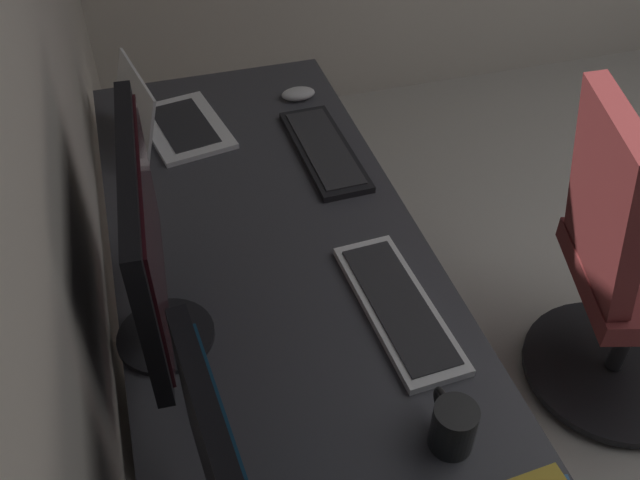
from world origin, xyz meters
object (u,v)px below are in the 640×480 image
Objects in this scene: laptop_leftmost at (165,119)px; keyboard_main at (398,307)px; office_chair at (627,278)px; mouse_spare at (298,94)px; drawer_pedestal at (300,457)px; coffee_mug at (453,426)px; keyboard_spare at (324,150)px; monitor_secondary at (147,245)px.

laptop_leftmost reaches higher than keyboard_main.
laptop_leftmost is at bearing 25.12° from keyboard_main.
laptop_leftmost is 0.38× the size of office_chair.
office_chair is at bearing -135.20° from mouse_spare.
coffee_mug is (-0.27, -0.21, 0.43)m from drawer_pedestal.
office_chair is at bearing -120.85° from keyboard_spare.
laptop_leftmost reaches higher than coffee_mug.
monitor_secondary is 1.36m from office_chair.
laptop_leftmost is 0.86× the size of keyboard_spare.
drawer_pedestal is 0.99m from laptop_leftmost.
mouse_spare reaches higher than keyboard_spare.
coffee_mug is (-0.33, 0.03, 0.04)m from keyboard_main.
monitor_secondary is 0.52× the size of office_chair.
monitor_secondary is 0.55m from keyboard_main.
keyboard_spare is at bearing -2.84° from coffee_mug.
keyboard_main is (-0.82, -0.39, -0.04)m from laptop_leftmost.
mouse_spare reaches higher than drawer_pedestal.
drawer_pedestal is at bearing 101.79° from office_chair.
laptop_leftmost reaches higher than drawer_pedestal.
drawer_pedestal is 0.81m from keyboard_spare.
office_chair reaches higher than mouse_spare.
keyboard_spare is 0.93m from coffee_mug.
laptop_leftmost is at bearing 17.30° from coffee_mug.
keyboard_main is 3.55× the size of coffee_mug.
coffee_mug is at bearing 120.99° from office_chair.
monitor_secondary is 4.22× the size of coffee_mug.
keyboard_main is at bearing -154.88° from laptop_leftmost.
drawer_pedestal is 0.47m from keyboard_main.
office_chair reaches higher than keyboard_main.
drawer_pedestal is at bearing 158.49° from keyboard_spare.
office_chair is at bearing -78.70° from keyboard_main.
drawer_pedestal is 1.04m from office_chair.
drawer_pedestal is 0.70m from monitor_secondary.
monitor_secondary reaches higher than keyboard_spare.
mouse_spare is at bearing -31.30° from monitor_secondary.
drawer_pedestal is 1.91× the size of laptop_leftmost.
drawer_pedestal is at bearing 164.39° from mouse_spare.
coffee_mug is (-1.15, -0.36, 0.00)m from laptop_leftmost.
mouse_spare is at bearing -1.65° from keyboard_main.
coffee_mug is 0.99m from office_chair.
keyboard_spare is at bearing -118.55° from laptop_leftmost.
laptop_leftmost is 1.20m from coffee_mug.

